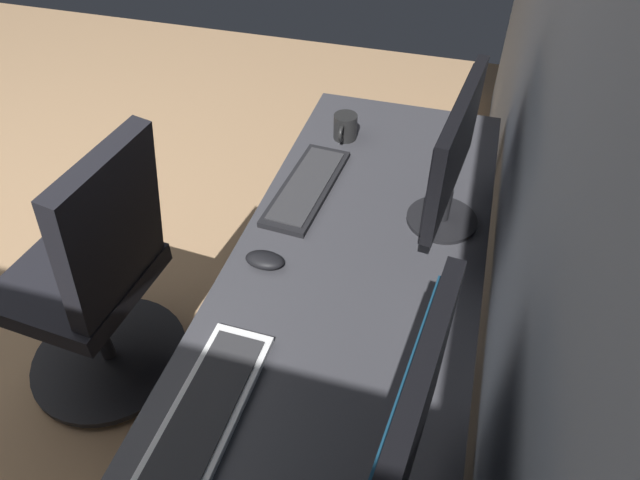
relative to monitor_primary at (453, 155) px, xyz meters
name	(u,v)px	position (x,y,z in m)	size (l,w,h in m)	color
wall_back	(582,65)	(0.15, 0.21, 0.34)	(4.62, 0.10, 2.60)	#8C939E
desk	(339,327)	(0.40, -0.19, -0.30)	(2.04, 0.66, 0.73)	#38383D
monitor_primary	(453,155)	(0.00, 0.00, 0.00)	(0.48, 0.20, 0.40)	black
monitor_secondary	(394,476)	(0.89, 0.01, 0.04)	(0.53, 0.20, 0.46)	black
keyboard_main	(307,187)	(-0.03, -0.41, -0.22)	(0.43, 0.17, 0.02)	black
keyboard_spare	(206,410)	(0.74, -0.39, -0.22)	(0.42, 0.15, 0.02)	silver
mouse_spare	(265,260)	(0.30, -0.42, -0.21)	(0.06, 0.10, 0.03)	black
coffee_mug	(345,127)	(-0.34, -0.37, -0.18)	(0.12, 0.08, 0.09)	black
office_chair	(97,287)	(0.30, -1.01, -0.50)	(0.56, 0.57, 0.97)	black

